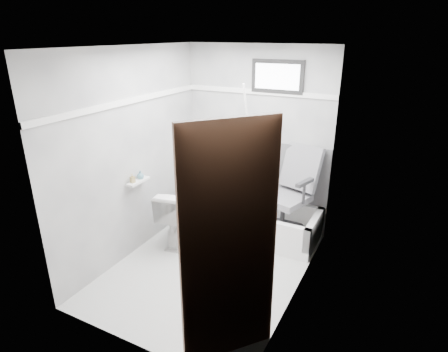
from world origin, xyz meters
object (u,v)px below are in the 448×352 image
Objects in this scene: bathtub at (260,221)px; soap_bottle_b at (140,175)px; office_chair at (284,191)px; door at (243,279)px; toilet at (180,215)px; soap_bottle_a at (132,178)px.

soap_bottle_b reaches higher than bathtub.
office_chair is 0.56× the size of door.
toilet is 0.75m from soap_bottle_b.
soap_bottle_a is at bearing 43.92° from toilet.
office_chair is 1.75m from soap_bottle_b.
soap_bottle_a is at bearing 148.65° from door.
door reaches higher than office_chair.
bathtub is 2.46m from door.
toilet is 0.82m from soap_bottle_a.
office_chair is at bearing 36.10° from soap_bottle_a.
bathtub is at bearing 108.75° from door.
bathtub is 0.75× the size of door.
door is at bearing -31.35° from soap_bottle_a.
bathtub is 1.34× the size of office_chair.
bathtub is at bearing -157.70° from office_chair.
soap_bottle_a is (-1.17, -1.04, 0.76)m from bathtub.
soap_bottle_a is at bearing -138.36° from bathtub.
soap_bottle_b reaches higher than toilet.
toilet is at bearing 54.62° from soap_bottle_a.
door is (1.60, -1.62, 0.64)m from toilet.
door reaches higher than soap_bottle_b.
door is (0.46, -2.24, 0.32)m from office_chair.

